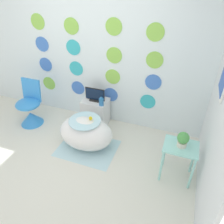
{
  "coord_description": "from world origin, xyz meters",
  "views": [
    {
      "loc": [
        1.53,
        -1.63,
        2.5
      ],
      "look_at": [
        0.65,
        0.78,
        0.78
      ],
      "focal_mm": 35.0,
      "sensor_mm": 36.0,
      "label": 1
    }
  ],
  "objects_px": {
    "chair": "(30,111)",
    "vase": "(101,102)",
    "tv": "(95,95)",
    "potted_plant_left": "(183,139)",
    "bathtub": "(86,133)"
  },
  "relations": [
    {
      "from": "chair",
      "to": "vase",
      "type": "xyz_separation_m",
      "value": [
        1.31,
        0.29,
        0.3
      ]
    },
    {
      "from": "chair",
      "to": "potted_plant_left",
      "type": "distance_m",
      "value": 2.76
    },
    {
      "from": "bathtub",
      "to": "chair",
      "type": "xyz_separation_m",
      "value": [
        -1.25,
        0.22,
        0.01
      ]
    },
    {
      "from": "vase",
      "to": "potted_plant_left",
      "type": "xyz_separation_m",
      "value": [
        1.39,
        -0.66,
        0.11
      ]
    },
    {
      "from": "chair",
      "to": "tv",
      "type": "height_order",
      "value": "chair"
    },
    {
      "from": "bathtub",
      "to": "vase",
      "type": "distance_m",
      "value": 0.6
    },
    {
      "from": "chair",
      "to": "potted_plant_left",
      "type": "bearing_deg",
      "value": -7.62
    },
    {
      "from": "chair",
      "to": "vase",
      "type": "bearing_deg",
      "value": 12.6
    },
    {
      "from": "tv",
      "to": "vase",
      "type": "xyz_separation_m",
      "value": [
        0.17,
        -0.11,
        -0.03
      ]
    },
    {
      "from": "bathtub",
      "to": "tv",
      "type": "height_order",
      "value": "tv"
    },
    {
      "from": "chair",
      "to": "tv",
      "type": "relative_size",
      "value": 2.34
    },
    {
      "from": "vase",
      "to": "potted_plant_left",
      "type": "relative_size",
      "value": 0.73
    },
    {
      "from": "tv",
      "to": "vase",
      "type": "bearing_deg",
      "value": -34.03
    },
    {
      "from": "vase",
      "to": "chair",
      "type": "bearing_deg",
      "value": -167.4
    },
    {
      "from": "tv",
      "to": "vase",
      "type": "height_order",
      "value": "tv"
    }
  ]
}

